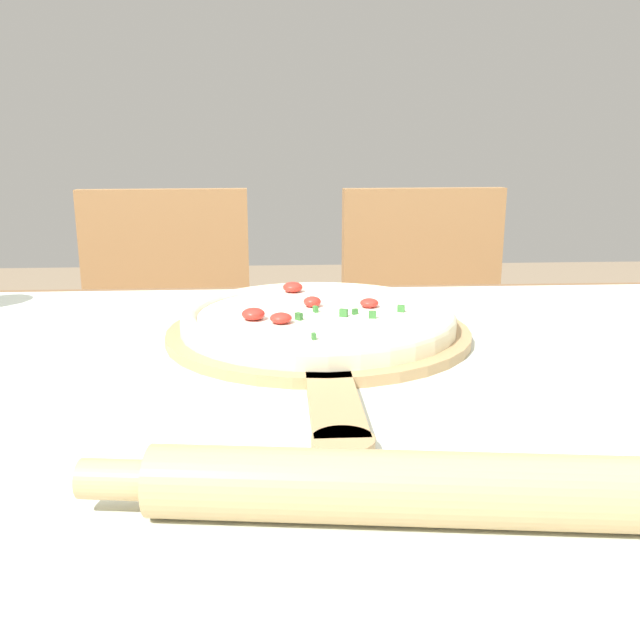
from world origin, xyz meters
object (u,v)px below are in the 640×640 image
(pizza_peel, at_px, (319,337))
(chair_right, at_px, (429,355))
(chair_left, at_px, (168,360))
(rolling_pin, at_px, (438,489))
(pizza, at_px, (318,318))

(pizza_peel, distance_m, chair_right, 0.80)
(chair_left, distance_m, chair_right, 0.60)
(pizza_peel, xyz_separation_m, chair_left, (-0.30, 0.70, -0.25))
(rolling_pin, bearing_deg, chair_left, 107.66)
(rolling_pin, bearing_deg, chair_right, 77.38)
(pizza, relative_size, chair_right, 0.37)
(chair_right, bearing_deg, rolling_pin, -105.71)
(pizza, xyz_separation_m, rolling_pin, (0.05, -0.42, -0.00))
(chair_right, bearing_deg, chair_left, 176.91)
(pizza_peel, distance_m, pizza, 0.03)
(pizza, relative_size, rolling_pin, 0.73)
(pizza_peel, height_order, pizza, pizza)
(pizza, bearing_deg, chair_right, 66.46)
(pizza_peel, bearing_deg, chair_right, 67.01)
(rolling_pin, bearing_deg, pizza_peel, 96.87)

